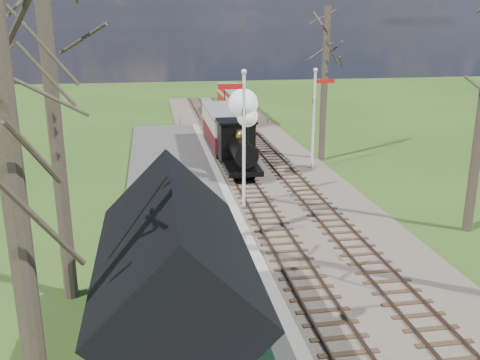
% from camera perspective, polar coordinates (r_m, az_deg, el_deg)
% --- Properties ---
extents(distant_hills, '(114.40, 48.00, 22.02)m').
position_cam_1_polar(distant_hills, '(75.09, -4.40, -2.42)').
color(distant_hills, '#385B23').
rests_on(distant_hills, ground).
extents(ballast_bed, '(8.00, 60.00, 0.10)m').
position_cam_1_polar(ballast_bed, '(30.12, 2.19, 0.98)').
color(ballast_bed, brown).
rests_on(ballast_bed, ground).
extents(track_near, '(1.60, 60.00, 0.15)m').
position_cam_1_polar(track_near, '(29.88, -0.26, 0.97)').
color(track_near, brown).
rests_on(track_near, ground).
extents(track_far, '(1.60, 60.00, 0.15)m').
position_cam_1_polar(track_far, '(30.39, 4.59, 1.18)').
color(track_far, brown).
rests_on(track_far, ground).
extents(platform, '(5.00, 44.00, 0.20)m').
position_cam_1_polar(platform, '(21.96, -5.94, -4.98)').
color(platform, '#474442').
rests_on(platform, ground).
extents(coping_strip, '(0.40, 44.00, 0.21)m').
position_cam_1_polar(coping_strip, '(22.19, 0.01, -4.64)').
color(coping_strip, '#B2AD9E').
rests_on(coping_strip, ground).
extents(station_shed, '(3.25, 6.30, 4.78)m').
position_cam_1_polar(station_shed, '(11.94, -6.89, -12.94)').
color(station_shed, black).
rests_on(station_shed, platform).
extents(semaphore_near, '(1.22, 0.24, 6.22)m').
position_cam_1_polar(semaphore_near, '(23.18, 0.25, 5.35)').
color(semaphore_near, silver).
rests_on(semaphore_near, ground).
extents(semaphore_far, '(1.22, 0.24, 5.72)m').
position_cam_1_polar(semaphore_far, '(30.18, 8.03, 7.28)').
color(semaphore_far, silver).
rests_on(semaphore_far, ground).
extents(bare_trees, '(15.51, 22.39, 12.00)m').
position_cam_1_polar(bare_trees, '(17.79, 10.27, 6.85)').
color(bare_trees, '#382D23').
rests_on(bare_trees, ground).
extents(fence_line, '(12.60, 0.08, 1.00)m').
position_cam_1_polar(fence_line, '(43.36, -2.86, 6.46)').
color(fence_line, slate).
rests_on(fence_line, ground).
extents(locomotive, '(1.90, 4.44, 4.76)m').
position_cam_1_polar(locomotive, '(28.61, -0.02, 4.56)').
color(locomotive, black).
rests_on(locomotive, ground).
extents(coach, '(2.22, 7.62, 2.34)m').
position_cam_1_polar(coach, '(34.60, -1.67, 5.66)').
color(coach, black).
rests_on(coach, ground).
extents(red_carriage_a, '(1.96, 4.85, 2.06)m').
position_cam_1_polar(red_carriage_a, '(43.91, 0.07, 7.78)').
color(red_carriage_a, black).
rests_on(red_carriage_a, ground).
extents(red_carriage_b, '(1.96, 4.85, 2.06)m').
position_cam_1_polar(red_carriage_b, '(49.29, -1.01, 8.74)').
color(red_carriage_b, black).
rests_on(red_carriage_b, ground).
extents(sign_board, '(0.20, 0.79, 1.16)m').
position_cam_1_polar(sign_board, '(16.37, -1.25, -10.12)').
color(sign_board, '#0E4427').
rests_on(sign_board, platform).
extents(bench, '(0.52, 1.48, 0.83)m').
position_cam_1_polar(bench, '(15.66, -0.31, -12.22)').
color(bench, '#422C17').
rests_on(bench, platform).
extents(person, '(0.38, 0.55, 1.44)m').
position_cam_1_polar(person, '(13.44, 3.03, -15.89)').
color(person, '#1B2131').
rests_on(person, platform).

